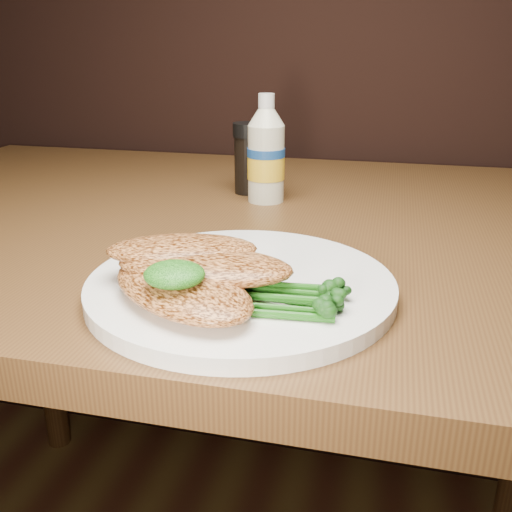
% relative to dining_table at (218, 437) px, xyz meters
% --- Properties ---
extents(dining_table, '(1.20, 0.80, 0.75)m').
position_rel_dining_table_xyz_m(dining_table, '(0.00, 0.00, 0.00)').
color(dining_table, '#452A14').
rests_on(dining_table, floor).
extents(plate, '(0.29, 0.29, 0.01)m').
position_rel_dining_table_xyz_m(plate, '(0.11, -0.25, 0.38)').
color(plate, white).
rests_on(plate, dining_table).
extents(chicken_front, '(0.18, 0.16, 0.03)m').
position_rel_dining_table_xyz_m(chicken_front, '(0.07, -0.31, 0.40)').
color(chicken_front, '#CB7C40').
rests_on(chicken_front, plate).
extents(chicken_mid, '(0.16, 0.09, 0.02)m').
position_rel_dining_table_xyz_m(chicken_mid, '(0.08, -0.28, 0.41)').
color(chicken_mid, '#CB7C40').
rests_on(chicken_mid, plate).
extents(chicken_back, '(0.15, 0.11, 0.02)m').
position_rel_dining_table_xyz_m(chicken_back, '(0.05, -0.26, 0.42)').
color(chicken_back, '#CB7C40').
rests_on(chicken_back, plate).
extents(pesto_front, '(0.05, 0.05, 0.02)m').
position_rel_dining_table_xyz_m(pesto_front, '(0.07, -0.32, 0.42)').
color(pesto_front, black).
rests_on(pesto_front, chicken_front).
extents(broccolini_bundle, '(0.17, 0.15, 0.02)m').
position_rel_dining_table_xyz_m(broccolini_bundle, '(0.15, -0.29, 0.40)').
color(broccolini_bundle, '#1B5913').
rests_on(broccolini_bundle, plate).
extents(mayo_bottle, '(0.06, 0.06, 0.15)m').
position_rel_dining_table_xyz_m(mayo_bottle, '(0.06, 0.08, 0.45)').
color(mayo_bottle, beige).
rests_on(mayo_bottle, dining_table).
extents(pepper_grinder, '(0.05, 0.05, 0.11)m').
position_rel_dining_table_xyz_m(pepper_grinder, '(0.02, 0.11, 0.43)').
color(pepper_grinder, black).
rests_on(pepper_grinder, dining_table).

